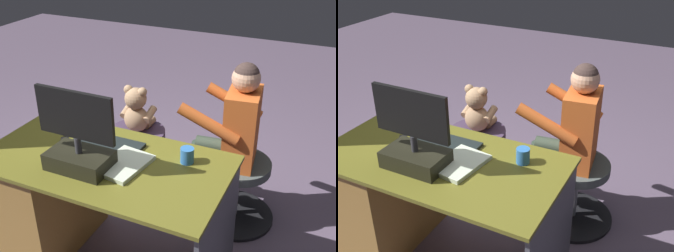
% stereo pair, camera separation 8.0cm
% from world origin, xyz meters
% --- Properties ---
extents(ground_plane, '(10.00, 10.00, 0.00)m').
position_xyz_m(ground_plane, '(0.00, 0.00, 0.00)').
color(ground_plane, '#605065').
extents(desk, '(1.40, 0.73, 0.74)m').
position_xyz_m(desk, '(0.37, 0.38, 0.39)').
color(desk, brown).
rests_on(desk, ground_plane).
extents(monitor, '(0.45, 0.21, 0.45)m').
position_xyz_m(monitor, '(0.07, 0.50, 0.88)').
color(monitor, black).
rests_on(monitor, desk).
extents(keyboard, '(0.42, 0.14, 0.02)m').
position_xyz_m(keyboard, '(0.07, 0.22, 0.75)').
color(keyboard, black).
rests_on(keyboard, desk).
extents(computer_mouse, '(0.06, 0.10, 0.04)m').
position_xyz_m(computer_mouse, '(0.35, 0.21, 0.76)').
color(computer_mouse, '#1E252D').
rests_on(computer_mouse, desk).
extents(cup, '(0.08, 0.08, 0.09)m').
position_xyz_m(cup, '(-0.43, 0.21, 0.79)').
color(cup, '#3372BF').
rests_on(cup, desk).
extents(tv_remote, '(0.12, 0.15, 0.02)m').
position_xyz_m(tv_remote, '(0.30, 0.34, 0.75)').
color(tv_remote, black).
rests_on(tv_remote, desk).
extents(notebook_binder, '(0.26, 0.33, 0.02)m').
position_xyz_m(notebook_binder, '(-0.13, 0.39, 0.75)').
color(notebook_binder, beige).
rests_on(notebook_binder, desk).
extents(office_chair_teddy, '(0.57, 0.57, 0.46)m').
position_xyz_m(office_chair_teddy, '(0.25, -0.45, 0.26)').
color(office_chair_teddy, black).
rests_on(office_chair_teddy, ground_plane).
extents(teddy_bear, '(0.25, 0.25, 0.37)m').
position_xyz_m(teddy_bear, '(0.25, -0.46, 0.63)').
color(teddy_bear, tan).
rests_on(teddy_bear, office_chair_teddy).
extents(visitor_chair, '(0.55, 0.55, 0.46)m').
position_xyz_m(visitor_chair, '(-0.58, -0.35, 0.27)').
color(visitor_chair, black).
rests_on(visitor_chair, ground_plane).
extents(person, '(0.53, 0.52, 1.16)m').
position_xyz_m(person, '(-0.50, -0.36, 0.68)').
color(person, '#CE5B24').
rests_on(person, ground_plane).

